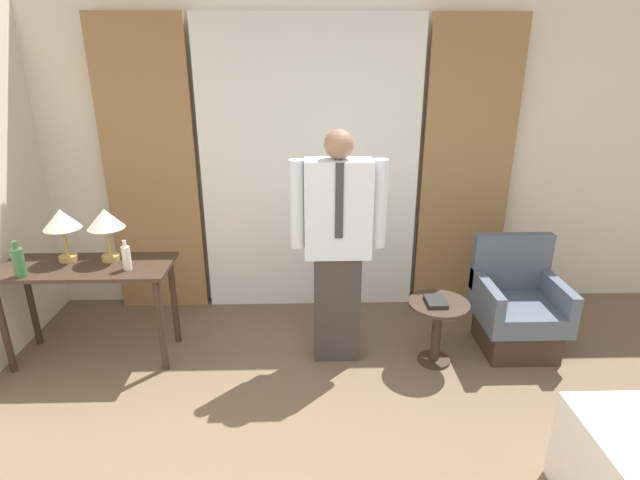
{
  "coord_description": "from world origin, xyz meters",
  "views": [
    {
      "loc": [
        -0.04,
        -1.6,
        2.25
      ],
      "look_at": [
        0.06,
        1.67,
        1.04
      ],
      "focal_mm": 28.0,
      "sensor_mm": 36.0,
      "label": 1
    }
  ],
  "objects_px": {
    "bottle_near_edge": "(126,257)",
    "bottle_by_lamp": "(19,262)",
    "table_lamp_right": "(105,221)",
    "person": "(338,242)",
    "desk": "(87,280)",
    "table_lamp_left": "(62,222)",
    "book": "(436,301)",
    "armchair": "(516,310)",
    "side_table": "(437,322)"
  },
  "relations": [
    {
      "from": "bottle_near_edge",
      "to": "side_table",
      "type": "distance_m",
      "value": 2.36
    },
    {
      "from": "bottle_near_edge",
      "to": "bottle_by_lamp",
      "type": "xyz_separation_m",
      "value": [
        -0.71,
        -0.1,
        0.02
      ]
    },
    {
      "from": "table_lamp_left",
      "to": "armchair",
      "type": "xyz_separation_m",
      "value": [
        3.5,
        -0.06,
        -0.77
      ]
    },
    {
      "from": "bottle_by_lamp",
      "to": "person",
      "type": "distance_m",
      "value": 2.26
    },
    {
      "from": "table_lamp_left",
      "to": "bottle_near_edge",
      "type": "xyz_separation_m",
      "value": [
        0.51,
        -0.18,
        -0.22
      ]
    },
    {
      "from": "table_lamp_right",
      "to": "desk",
      "type": "bearing_deg",
      "value": -147.66
    },
    {
      "from": "desk",
      "to": "table_lamp_right",
      "type": "height_order",
      "value": "table_lamp_right"
    },
    {
      "from": "desk",
      "to": "table_lamp_left",
      "type": "xyz_separation_m",
      "value": [
        -0.16,
        0.1,
        0.43
      ]
    },
    {
      "from": "table_lamp_right",
      "to": "side_table",
      "type": "relative_size",
      "value": 0.79
    },
    {
      "from": "table_lamp_right",
      "to": "person",
      "type": "distance_m",
      "value": 1.73
    },
    {
      "from": "table_lamp_right",
      "to": "armchair",
      "type": "height_order",
      "value": "table_lamp_right"
    },
    {
      "from": "bottle_by_lamp",
      "to": "person",
      "type": "relative_size",
      "value": 0.15
    },
    {
      "from": "bottle_near_edge",
      "to": "armchair",
      "type": "height_order",
      "value": "bottle_near_edge"
    },
    {
      "from": "side_table",
      "to": "desk",
      "type": "bearing_deg",
      "value": 176.6
    },
    {
      "from": "bottle_near_edge",
      "to": "book",
      "type": "distance_m",
      "value": 2.3
    },
    {
      "from": "desk",
      "to": "bottle_near_edge",
      "type": "height_order",
      "value": "bottle_near_edge"
    },
    {
      "from": "armchair",
      "to": "bottle_near_edge",
      "type": "bearing_deg",
      "value": -177.58
    },
    {
      "from": "desk",
      "to": "bottle_by_lamp",
      "type": "relative_size",
      "value": 4.78
    },
    {
      "from": "desk",
      "to": "table_lamp_left",
      "type": "relative_size",
      "value": 3.12
    },
    {
      "from": "table_lamp_right",
      "to": "armchair",
      "type": "relative_size",
      "value": 0.45
    },
    {
      "from": "table_lamp_right",
      "to": "armchair",
      "type": "distance_m",
      "value": 3.27
    },
    {
      "from": "desk",
      "to": "bottle_by_lamp",
      "type": "xyz_separation_m",
      "value": [
        -0.37,
        -0.18,
        0.23
      ]
    },
    {
      "from": "table_lamp_right",
      "to": "armchair",
      "type": "bearing_deg",
      "value": -1.0
    },
    {
      "from": "table_lamp_right",
      "to": "person",
      "type": "bearing_deg",
      "value": -4.99
    },
    {
      "from": "table_lamp_right",
      "to": "book",
      "type": "relative_size",
      "value": 2.03
    },
    {
      "from": "desk",
      "to": "book",
      "type": "height_order",
      "value": "desk"
    },
    {
      "from": "desk",
      "to": "book",
      "type": "bearing_deg",
      "value": -3.72
    },
    {
      "from": "bottle_near_edge",
      "to": "person",
      "type": "xyz_separation_m",
      "value": [
        1.54,
        0.03,
        0.09
      ]
    },
    {
      "from": "desk",
      "to": "bottle_near_edge",
      "type": "distance_m",
      "value": 0.42
    },
    {
      "from": "desk",
      "to": "side_table",
      "type": "relative_size",
      "value": 2.46
    },
    {
      "from": "desk",
      "to": "bottle_by_lamp",
      "type": "distance_m",
      "value": 0.47
    },
    {
      "from": "bottle_near_edge",
      "to": "table_lamp_left",
      "type": "bearing_deg",
      "value": 160.31
    },
    {
      "from": "bottle_near_edge",
      "to": "armchair",
      "type": "xyz_separation_m",
      "value": [
        2.99,
        0.13,
        -0.55
      ]
    },
    {
      "from": "armchair",
      "to": "side_table",
      "type": "relative_size",
      "value": 1.74
    },
    {
      "from": "desk",
      "to": "book",
      "type": "relative_size",
      "value": 6.32
    },
    {
      "from": "bottle_by_lamp",
      "to": "table_lamp_left",
      "type": "bearing_deg",
      "value": 54.21
    },
    {
      "from": "table_lamp_right",
      "to": "side_table",
      "type": "distance_m",
      "value": 2.6
    },
    {
      "from": "person",
      "to": "side_table",
      "type": "distance_m",
      "value": 0.98
    },
    {
      "from": "table_lamp_left",
      "to": "book",
      "type": "distance_m",
      "value": 2.85
    },
    {
      "from": "table_lamp_left",
      "to": "bottle_by_lamp",
      "type": "distance_m",
      "value": 0.4
    },
    {
      "from": "table_lamp_right",
      "to": "bottle_near_edge",
      "type": "height_order",
      "value": "table_lamp_right"
    },
    {
      "from": "desk",
      "to": "person",
      "type": "height_order",
      "value": "person"
    },
    {
      "from": "table_lamp_left",
      "to": "table_lamp_right",
      "type": "height_order",
      "value": "same"
    },
    {
      "from": "desk",
      "to": "bottle_by_lamp",
      "type": "bearing_deg",
      "value": -153.61
    },
    {
      "from": "bottle_by_lamp",
      "to": "person",
      "type": "height_order",
      "value": "person"
    },
    {
      "from": "table_lamp_left",
      "to": "book",
      "type": "height_order",
      "value": "table_lamp_left"
    },
    {
      "from": "bottle_by_lamp",
      "to": "person",
      "type": "bearing_deg",
      "value": 3.39
    },
    {
      "from": "armchair",
      "to": "side_table",
      "type": "distance_m",
      "value": 0.72
    },
    {
      "from": "desk",
      "to": "bottle_near_edge",
      "type": "xyz_separation_m",
      "value": [
        0.35,
        -0.08,
        0.22
      ]
    },
    {
      "from": "desk",
      "to": "table_lamp_right",
      "type": "relative_size",
      "value": 3.12
    }
  ]
}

